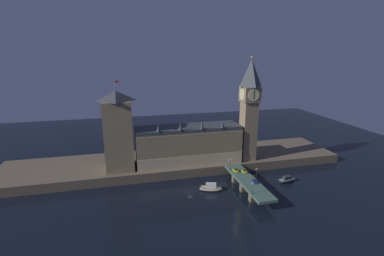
{
  "coord_description": "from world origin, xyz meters",
  "views": [
    {
      "loc": [
        -31.55,
        -133.55,
        73.76
      ],
      "look_at": [
        6.18,
        20.0,
        31.05
      ],
      "focal_mm": 26.0,
      "sensor_mm": 36.0,
      "label": 1
    }
  ],
  "objects_px": {
    "victoria_tower": "(118,131)",
    "pedestrian_mid_walk": "(254,176)",
    "street_lamp_near": "(252,187)",
    "car_southbound_lead": "(255,181)",
    "boat_downstream": "(287,180)",
    "car_northbound_lead": "(236,170)",
    "street_lamp_far": "(230,163)",
    "clock_tower": "(249,107)",
    "street_lamp_mid": "(257,172)",
    "car_southbound_trail": "(244,171)",
    "boat_upstream": "(211,188)"
  },
  "relations": [
    {
      "from": "street_lamp_mid",
      "to": "street_lamp_far",
      "type": "relative_size",
      "value": 0.91
    },
    {
      "from": "street_lamp_far",
      "to": "boat_upstream",
      "type": "bearing_deg",
      "value": -145.7
    },
    {
      "from": "victoria_tower",
      "to": "car_southbound_lead",
      "type": "bearing_deg",
      "value": -28.37
    },
    {
      "from": "car_southbound_lead",
      "to": "pedestrian_mid_walk",
      "type": "relative_size",
      "value": 2.59
    },
    {
      "from": "street_lamp_near",
      "to": "boat_upstream",
      "type": "bearing_deg",
      "value": 128.25
    },
    {
      "from": "street_lamp_near",
      "to": "car_northbound_lead",
      "type": "bearing_deg",
      "value": 84.54
    },
    {
      "from": "victoria_tower",
      "to": "car_northbound_lead",
      "type": "height_order",
      "value": "victoria_tower"
    },
    {
      "from": "car_southbound_lead",
      "to": "car_southbound_trail",
      "type": "height_order",
      "value": "car_southbound_trail"
    },
    {
      "from": "car_southbound_trail",
      "to": "boat_downstream",
      "type": "relative_size",
      "value": 0.35
    },
    {
      "from": "clock_tower",
      "to": "car_northbound_lead",
      "type": "relative_size",
      "value": 14.11
    },
    {
      "from": "car_southbound_lead",
      "to": "boat_downstream",
      "type": "relative_size",
      "value": 0.41
    },
    {
      "from": "pedestrian_mid_walk",
      "to": "street_lamp_mid",
      "type": "relative_size",
      "value": 0.27
    },
    {
      "from": "boat_upstream",
      "to": "pedestrian_mid_walk",
      "type": "bearing_deg",
      "value": -5.46
    },
    {
      "from": "boat_upstream",
      "to": "clock_tower",
      "type": "bearing_deg",
      "value": 38.67
    },
    {
      "from": "clock_tower",
      "to": "street_lamp_near",
      "type": "xyz_separation_m",
      "value": [
        -18.09,
        -45.7,
        -30.83
      ]
    },
    {
      "from": "victoria_tower",
      "to": "car_southbound_lead",
      "type": "distance_m",
      "value": 82.98
    },
    {
      "from": "clock_tower",
      "to": "pedestrian_mid_walk",
      "type": "distance_m",
      "value": 45.26
    },
    {
      "from": "car_southbound_trail",
      "to": "pedestrian_mid_walk",
      "type": "relative_size",
      "value": 2.22
    },
    {
      "from": "clock_tower",
      "to": "pedestrian_mid_walk",
      "type": "xyz_separation_m",
      "value": [
        -8.86,
        -28.88,
        -33.7
      ]
    },
    {
      "from": "clock_tower",
      "to": "street_lamp_near",
      "type": "height_order",
      "value": "clock_tower"
    },
    {
      "from": "pedestrian_mid_walk",
      "to": "car_southbound_lead",
      "type": "bearing_deg",
      "value": -112.05
    },
    {
      "from": "victoria_tower",
      "to": "car_northbound_lead",
      "type": "relative_size",
      "value": 11.37
    },
    {
      "from": "street_lamp_mid",
      "to": "car_southbound_lead",
      "type": "bearing_deg",
      "value": -127.87
    },
    {
      "from": "street_lamp_near",
      "to": "victoria_tower",
      "type": "bearing_deg",
      "value": 142.05
    },
    {
      "from": "victoria_tower",
      "to": "boat_upstream",
      "type": "height_order",
      "value": "victoria_tower"
    },
    {
      "from": "street_lamp_far",
      "to": "boat_downstream",
      "type": "bearing_deg",
      "value": -18.76
    },
    {
      "from": "boat_downstream",
      "to": "pedestrian_mid_walk",
      "type": "bearing_deg",
      "value": -175.28
    },
    {
      "from": "car_northbound_lead",
      "to": "street_lamp_far",
      "type": "relative_size",
      "value": 0.65
    },
    {
      "from": "clock_tower",
      "to": "victoria_tower",
      "type": "height_order",
      "value": "clock_tower"
    },
    {
      "from": "clock_tower",
      "to": "car_southbound_lead",
      "type": "xyz_separation_m",
      "value": [
        -11.07,
        -34.33,
        -33.98
      ]
    },
    {
      "from": "street_lamp_near",
      "to": "car_southbound_lead",
      "type": "bearing_deg",
      "value": 58.28
    },
    {
      "from": "pedestrian_mid_walk",
      "to": "car_northbound_lead",
      "type": "bearing_deg",
      "value": 122.29
    },
    {
      "from": "street_lamp_mid",
      "to": "boat_downstream",
      "type": "xyz_separation_m",
      "value": [
        22.08,
        3.95,
        -8.88
      ]
    },
    {
      "from": "car_southbound_trail",
      "to": "street_lamp_mid",
      "type": "bearing_deg",
      "value": -75.32
    },
    {
      "from": "clock_tower",
      "to": "street_lamp_mid",
      "type": "distance_m",
      "value": 44.29
    },
    {
      "from": "car_southbound_lead",
      "to": "boat_upstream",
      "type": "relative_size",
      "value": 0.34
    },
    {
      "from": "car_northbound_lead",
      "to": "car_southbound_trail",
      "type": "relative_size",
      "value": 1.2
    },
    {
      "from": "car_northbound_lead",
      "to": "street_lamp_far",
      "type": "xyz_separation_m",
      "value": [
        -2.61,
        2.14,
        3.82
      ]
    },
    {
      "from": "car_northbound_lead",
      "to": "pedestrian_mid_walk",
      "type": "xyz_separation_m",
      "value": [
        6.63,
        -10.48,
        0.23
      ]
    },
    {
      "from": "car_southbound_trail",
      "to": "street_lamp_far",
      "type": "xyz_separation_m",
      "value": [
        -7.03,
        4.77,
        3.78
      ]
    },
    {
      "from": "victoria_tower",
      "to": "pedestrian_mid_walk",
      "type": "distance_m",
      "value": 82.49
    },
    {
      "from": "street_lamp_near",
      "to": "street_lamp_far",
      "type": "xyz_separation_m",
      "value": [
        0.0,
        29.44,
        0.72
      ]
    },
    {
      "from": "victoria_tower",
      "to": "pedestrian_mid_walk",
      "type": "xyz_separation_m",
      "value": [
        72.44,
        -32.47,
        -22.41
      ]
    },
    {
      "from": "car_northbound_lead",
      "to": "car_southbound_trail",
      "type": "xyz_separation_m",
      "value": [
        4.42,
        -2.63,
        0.03
      ]
    },
    {
      "from": "clock_tower",
      "to": "boat_downstream",
      "type": "relative_size",
      "value": 5.92
    },
    {
      "from": "clock_tower",
      "to": "victoria_tower",
      "type": "bearing_deg",
      "value": 177.47
    },
    {
      "from": "pedestrian_mid_walk",
      "to": "victoria_tower",
      "type": "bearing_deg",
      "value": 155.86
    },
    {
      "from": "street_lamp_near",
      "to": "street_lamp_far",
      "type": "height_order",
      "value": "street_lamp_far"
    },
    {
      "from": "clock_tower",
      "to": "car_southbound_trail",
      "type": "height_order",
      "value": "clock_tower"
    },
    {
      "from": "car_southbound_lead",
      "to": "street_lamp_near",
      "type": "bearing_deg",
      "value": -121.72
    }
  ]
}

